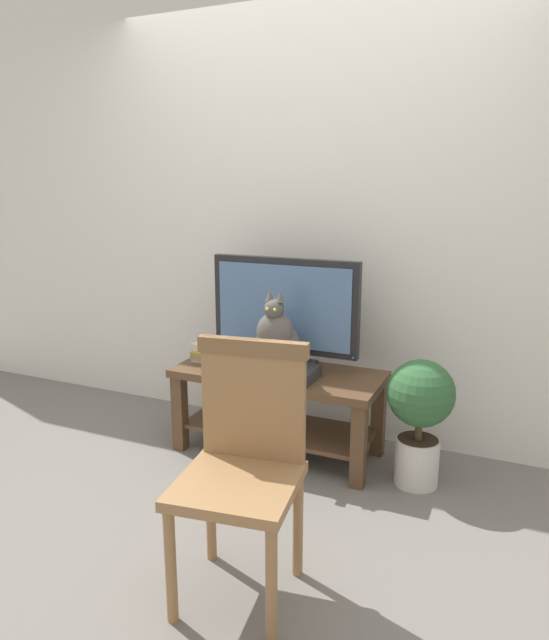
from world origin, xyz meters
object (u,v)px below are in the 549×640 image
object	(u,v)px
cat	(277,339)
wooden_chair	(244,452)
book_stack	(212,353)
tv	(284,310)
potted_plant	(420,411)
tv_stand	(278,395)
media_box	(278,371)

from	to	relation	value
cat	wooden_chair	size ratio (longest dim) A/B	0.44
wooden_chair	book_stack	bearing A→B (deg)	125.27
tv	potted_plant	xyz separation A→B (m)	(0.79, -0.13, -0.42)
tv	potted_plant	size ratio (longest dim) A/B	1.30
tv_stand	tv	xyz separation A→B (m)	(0.00, 0.09, 0.47)
media_box	wooden_chair	distance (m)	1.02
wooden_chair	potted_plant	xyz separation A→B (m)	(0.46, 1.02, -0.14)
wooden_chair	potted_plant	size ratio (longest dim) A/B	1.43
media_box	potted_plant	size ratio (longest dim) A/B	0.65
media_box	potted_plant	distance (m)	0.76
book_stack	media_box	bearing A→B (deg)	-11.63
cat	wooden_chair	bearing A→B (deg)	-73.01
tv	potted_plant	world-z (taller)	tv
tv	media_box	distance (m)	0.35
tv_stand	potted_plant	world-z (taller)	potted_plant
tv_stand	wooden_chair	size ratio (longest dim) A/B	1.23
tv_stand	wooden_chair	world-z (taller)	wooden_chair
book_stack	potted_plant	bearing A→B (deg)	-2.30
media_box	tv_stand	bearing A→B (deg)	113.68
tv	wooden_chair	world-z (taller)	tv
media_box	tv	bearing A→B (deg)	102.71
tv	media_box	xyz separation A→B (m)	(0.04, -0.18, -0.30)
potted_plant	wooden_chair	bearing A→B (deg)	-113.98
cat	wooden_chair	world-z (taller)	cat
tv_stand	wooden_chair	xyz separation A→B (m)	(0.34, -1.07, 0.20)
cat	potted_plant	world-z (taller)	cat
book_stack	tv_stand	bearing A→B (deg)	-0.56
tv_stand	cat	xyz separation A→B (m)	(0.04, -0.10, 0.36)
potted_plant	media_box	bearing A→B (deg)	-176.45
tv_stand	potted_plant	xyz separation A→B (m)	(0.79, -0.04, 0.06)
book_stack	potted_plant	size ratio (longest dim) A/B	0.36
tv_stand	book_stack	bearing A→B (deg)	179.44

